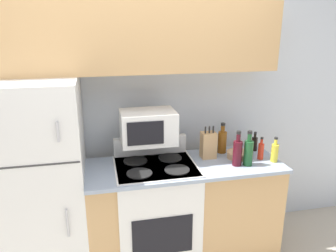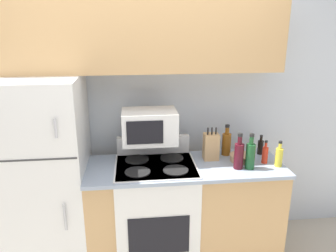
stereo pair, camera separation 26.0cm
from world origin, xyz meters
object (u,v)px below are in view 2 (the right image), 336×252
at_px(refrigerator, 42,177).
at_px(knife_block, 211,146).
at_px(bottle_wine_green, 250,155).
at_px(stove, 156,212).
at_px(bottle_wine_red, 239,155).
at_px(bottle_soy_sauce, 261,147).
at_px(bowl, 241,157).
at_px(bottle_whiskey, 226,143).
at_px(bottle_hot_sauce, 265,154).
at_px(microwave, 149,126).
at_px(bottle_cooking_spray, 279,156).

distance_m(refrigerator, knife_block, 1.44).
distance_m(refrigerator, bottle_wine_green, 1.73).
height_order(stove, bottle_wine_red, bottle_wine_red).
distance_m(refrigerator, stove, 1.01).
relative_size(stove, bottle_soy_sauce, 6.05).
height_order(bowl, bottle_whiskey, bottle_whiskey).
bearing_deg(stove, bottle_hot_sauce, -2.42).
xyz_separation_m(bottle_whiskey, bottle_soy_sauce, (0.31, -0.02, -0.04)).
height_order(stove, microwave, microwave).
bearing_deg(bottle_wine_green, bottle_wine_red, 171.14).
height_order(knife_block, bottle_hot_sauce, knife_block).
distance_m(refrigerator, bowl, 1.69).
bearing_deg(knife_block, bottle_hot_sauce, -16.92).
bearing_deg(bottle_wine_green, bottle_whiskey, 109.08).
xyz_separation_m(stove, bottle_cooking_spray, (1.01, -0.11, 0.52)).
height_order(knife_block, bottle_wine_red, bottle_wine_red).
bearing_deg(stove, bottle_soy_sauce, 9.29).
height_order(bottle_soy_sauce, bottle_hot_sauce, bottle_hot_sauce).
bearing_deg(bottle_whiskey, bottle_cooking_spray, -39.23).
xyz_separation_m(stove, bottle_wine_green, (0.76, -0.13, 0.56)).
height_order(refrigerator, bottle_soy_sauce, refrigerator).
relative_size(refrigerator, bowl, 8.23).
distance_m(stove, knife_block, 0.74).
bearing_deg(bottle_wine_red, bottle_wine_green, -8.86).
xyz_separation_m(stove, bottle_whiskey, (0.65, 0.18, 0.55)).
bearing_deg(knife_block, bottle_whiskey, 27.77).
relative_size(bottle_cooking_spray, bottle_soy_sauce, 1.22).
height_order(bowl, bottle_cooking_spray, bottle_cooking_spray).
xyz_separation_m(bowl, bottle_soy_sauce, (0.22, 0.13, 0.04)).
relative_size(bowl, bottle_cooking_spray, 0.92).
distance_m(microwave, bottle_wine_green, 0.86).
bearing_deg(knife_block, refrigerator, -179.44).
bearing_deg(bottle_wine_red, stove, 169.94).
height_order(microwave, bottle_hot_sauce, microwave).
bearing_deg(bowl, bottle_whiskey, 120.34).
relative_size(knife_block, bottle_wine_red, 0.97).
xyz_separation_m(bowl, bottle_wine_green, (0.02, -0.16, 0.09)).
height_order(knife_block, bottle_cooking_spray, knife_block).
bearing_deg(bottle_whiskey, microwave, -174.67).
relative_size(bottle_soy_sauce, bottle_wine_red, 0.60).
relative_size(microwave, bottle_cooking_spray, 2.05).
xyz_separation_m(refrigerator, bottle_whiskey, (1.59, 0.10, 0.20)).
distance_m(bowl, bottle_soy_sauce, 0.26).
bearing_deg(knife_block, bottle_wine_green, -39.90).
relative_size(bottle_cooking_spray, bottle_whiskey, 0.79).
bearing_deg(bowl, refrigerator, 178.11).
distance_m(knife_block, bottle_wine_green, 0.35).
relative_size(stove, bottle_cooking_spray, 4.95).
bearing_deg(microwave, bowl, -6.64).
distance_m(bowl, bottle_wine_green, 0.18).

